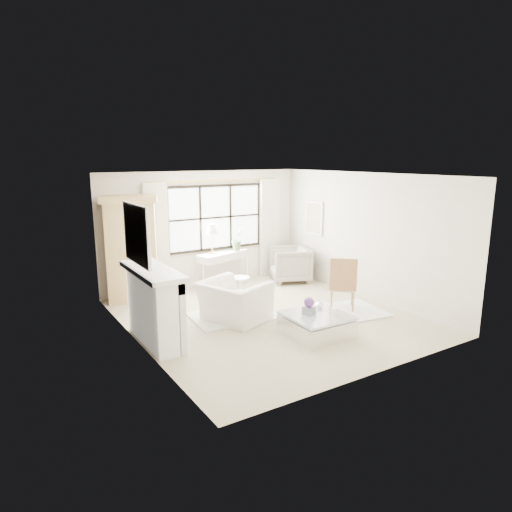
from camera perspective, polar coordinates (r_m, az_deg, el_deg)
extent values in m
plane|color=#B9AC89|center=(8.85, 1.51, -7.64)|extent=(5.50, 5.50, 0.00)
plane|color=white|center=(8.32, 1.61, 10.11)|extent=(5.50, 5.50, 0.00)
plane|color=white|center=(10.84, -6.52, 3.40)|extent=(5.00, 0.00, 5.00)
plane|color=beige|center=(6.44, 15.25, -3.20)|extent=(5.00, 0.00, 5.00)
plane|color=silver|center=(7.43, -14.73, -1.11)|extent=(0.00, 5.50, 5.50)
plane|color=beige|center=(10.06, 13.51, 2.43)|extent=(0.00, 5.50, 5.50)
cube|color=white|center=(10.92, -5.09, 4.82)|extent=(2.40, 0.02, 1.50)
cylinder|color=#A98A3A|center=(10.79, -5.03, 9.37)|extent=(3.30, 0.04, 0.04)
cube|color=silver|center=(10.32, -12.28, 2.08)|extent=(0.55, 0.10, 2.47)
cube|color=silver|center=(11.66, 1.72, 3.53)|extent=(0.55, 0.10, 2.47)
cube|color=white|center=(7.69, -12.92, -6.43)|extent=(0.34, 1.50, 1.18)
cube|color=silver|center=(7.77, -11.71, -6.66)|extent=(0.03, 1.22, 0.97)
cube|color=black|center=(7.84, -11.57, -8.10)|extent=(0.06, 0.52, 0.50)
cube|color=white|center=(7.53, -12.86, -1.84)|extent=(0.58, 1.66, 0.08)
cube|color=white|center=(7.34, -14.71, 2.64)|extent=(0.05, 1.15, 0.95)
cube|color=silver|center=(7.35, -14.49, 2.67)|extent=(0.02, 1.00, 0.80)
cube|color=silver|center=(11.25, 7.28, 4.73)|extent=(0.04, 0.62, 0.82)
cube|color=#B7A48D|center=(11.24, 7.20, 4.73)|extent=(0.01, 0.52, 0.72)
cylinder|color=black|center=(8.09, -14.06, -0.52)|extent=(0.12, 0.12, 0.03)
cylinder|color=black|center=(8.06, -14.12, 0.63)|extent=(0.03, 0.03, 0.30)
cone|color=beige|center=(8.02, -14.21, 2.31)|extent=(0.22, 0.22, 0.18)
cube|color=tan|center=(9.94, -15.22, 0.46)|extent=(1.15, 0.92, 2.10)
cube|color=tan|center=(9.78, -15.60, 6.89)|extent=(1.30, 1.06, 0.14)
cube|color=white|center=(10.86, -4.20, -0.14)|extent=(1.31, 0.76, 0.14)
cube|color=white|center=(10.84, -4.21, 0.33)|extent=(1.37, 0.81, 0.06)
cylinder|color=#AF863C|center=(10.73, -5.47, 0.42)|extent=(0.14, 0.14, 0.03)
cylinder|color=#AF863C|center=(10.68, -5.50, 1.71)|extent=(0.02, 0.02, 0.46)
cone|color=beige|center=(10.63, -5.54, 3.40)|extent=(0.28, 0.28, 0.22)
imported|color=#5C7951|center=(10.99, -2.39, 2.07)|extent=(0.37, 0.36, 0.53)
cylinder|color=silver|center=(9.87, -1.96, -5.41)|extent=(0.26, 0.26, 0.03)
cylinder|color=silver|center=(9.80, -1.97, -4.10)|extent=(0.06, 0.06, 0.44)
cylinder|color=white|center=(9.73, -1.98, -2.75)|extent=(0.40, 0.40, 0.03)
cube|color=silver|center=(8.91, -2.81, -7.41)|extent=(1.70, 1.27, 0.03)
cube|color=white|center=(9.23, 10.88, -6.91)|extent=(1.69, 1.37, 0.03)
imported|color=white|center=(8.55, -2.75, -5.69)|extent=(1.36, 1.45, 0.76)
imported|color=gray|center=(11.25, 4.29, -1.05)|extent=(1.21, 1.20, 0.84)
cube|color=beige|center=(9.31, 10.75, -3.86)|extent=(0.66, 0.66, 0.07)
cube|color=#A27344|center=(9.00, 10.87, -2.31)|extent=(0.40, 0.35, 0.60)
cube|color=white|center=(8.01, 7.59, -8.71)|extent=(1.02, 1.02, 0.32)
cube|color=silver|center=(7.94, 7.63, -7.37)|extent=(1.02, 1.02, 0.04)
cube|color=slate|center=(7.89, 6.61, -6.81)|extent=(0.21, 0.21, 0.13)
sphere|color=#5E327D|center=(7.84, 6.64, -5.75)|extent=(0.18, 0.18, 0.18)
cylinder|color=white|center=(7.93, 9.78, -6.86)|extent=(0.09, 0.09, 0.12)
imported|color=silver|center=(8.21, 7.89, -6.01)|extent=(0.15, 0.15, 0.15)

